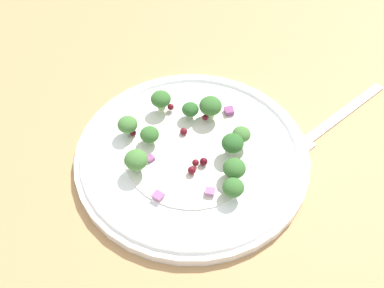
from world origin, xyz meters
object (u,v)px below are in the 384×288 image
(broccoli_floret_0, at_px, (129,123))
(broccoli_floret_1, at_px, (241,135))
(broccoli_floret_2, at_px, (233,143))
(plate, at_px, (192,154))
(fork, at_px, (332,122))

(broccoli_floret_0, distance_m, broccoli_floret_1, 0.13)
(broccoli_floret_1, relative_size, broccoli_floret_2, 0.84)
(plate, xyz_separation_m, broccoli_floret_0, (-0.01, 0.08, 0.02))
(broccoli_floret_0, height_order, fork, broccoli_floret_0)
(fork, bearing_deg, broccoli_floret_2, 143.16)
(broccoli_floret_2, xyz_separation_m, fork, (0.12, -0.09, -0.03))
(broccoli_floret_0, bearing_deg, plate, -84.69)
(plate, relative_size, broccoli_floret_0, 11.38)
(plate, xyz_separation_m, broccoli_floret_2, (0.02, -0.04, 0.02))
(broccoli_floret_1, relative_size, fork, 0.12)
(broccoli_floret_1, height_order, fork, broccoli_floret_1)
(broccoli_floret_1, xyz_separation_m, fork, (0.10, -0.08, -0.03))
(broccoli_floret_2, height_order, fork, broccoli_floret_2)
(broccoli_floret_0, height_order, broccoli_floret_2, broccoli_floret_2)
(plate, bearing_deg, broccoli_floret_1, -52.50)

